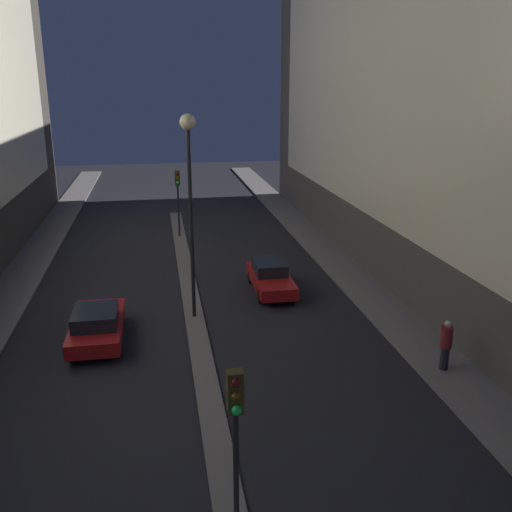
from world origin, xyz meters
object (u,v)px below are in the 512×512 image
Objects in this scene: car_left_lane at (97,325)px; car_right_lane at (270,277)px; street_lamp at (189,170)px; traffic_light_mid at (178,188)px; pedestrian_on_right_sidewalk at (446,344)px; traffic_light_near at (236,422)px.

car_left_lane is 1.01× the size of car_right_lane.
street_lamp reaches higher than car_right_lane.
traffic_light_mid is 2.34× the size of pedestrian_on_right_sidewalk.
pedestrian_on_right_sidewalk is at bearing -37.23° from street_lamp.
car_right_lane is at bearing -70.28° from traffic_light_mid.
traffic_light_near is at bearing -103.91° from car_right_lane.
traffic_light_near is at bearing -71.06° from car_left_lane.
traffic_light_near is at bearing -90.00° from street_lamp.
car_left_lane is (-3.85, 11.23, -2.49)m from traffic_light_near.
traffic_light_mid is (0.00, 26.30, 0.00)m from traffic_light_near.
street_lamp is at bearing 23.39° from car_left_lane.
street_lamp is 7.33m from car_right_lane.
traffic_light_near is 10.79m from pedestrian_on_right_sidewalk.
pedestrian_on_right_sidewalk is (8.21, 6.66, -2.15)m from traffic_light_near.
traffic_light_near is 1.00× the size of traffic_light_mid.
car_right_lane is at bearing 116.09° from pedestrian_on_right_sidewalk.
street_lamp reaches higher than car_left_lane.
street_lamp is at bearing 142.77° from pedestrian_on_right_sidewalk.
traffic_light_near is at bearing -140.96° from pedestrian_on_right_sidewalk.
car_right_lane is at bearing 29.30° from car_left_lane.
car_right_lane is at bearing 34.60° from street_lamp.
traffic_light_near and traffic_light_mid have the same top height.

